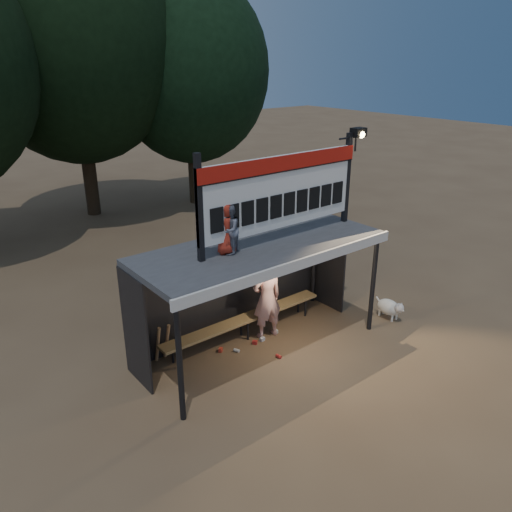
{
  "coord_description": "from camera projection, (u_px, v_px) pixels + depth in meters",
  "views": [
    {
      "loc": [
        -5.66,
        -6.97,
        5.67
      ],
      "look_at": [
        0.2,
        0.4,
        1.9
      ],
      "focal_mm": 35.0,
      "sensor_mm": 36.0,
      "label": 1
    }
  ],
  "objects": [
    {
      "name": "player",
      "position": [
        267.0,
        298.0,
        10.57
      ],
      "size": [
        0.73,
        0.55,
        1.83
      ],
      "primitive_type": "imported",
      "rotation": [
        0.0,
        0.0,
        2.96
      ],
      "color": "white",
      "rests_on": "ground"
    },
    {
      "name": "litter",
      "position": [
        257.0,
        340.0,
        10.64
      ],
      "size": [
        1.77,
        1.5,
        0.08
      ],
      "color": "red",
      "rests_on": "ground"
    },
    {
      "name": "ground",
      "position": [
        260.0,
        348.0,
        10.45
      ],
      "size": [
        80.0,
        80.0,
        0.0
      ],
      "primitive_type": "plane",
      "color": "brown",
      "rests_on": "ground"
    },
    {
      "name": "tree_right",
      "position": [
        190.0,
        70.0,
        19.04
      ],
      "size": [
        6.08,
        6.08,
        8.72
      ],
      "color": "#2E2114",
      "rests_on": "ground"
    },
    {
      "name": "child_a",
      "position": [
        229.0,
        230.0,
        8.96
      ],
      "size": [
        0.57,
        0.55,
        0.92
      ],
      "primitive_type": "imported",
      "rotation": [
        0.0,
        0.0,
        3.82
      ],
      "color": "slate",
      "rests_on": "dugout_shelter"
    },
    {
      "name": "dugout_shelter",
      "position": [
        253.0,
        263.0,
        9.94
      ],
      "size": [
        5.1,
        2.08,
        2.32
      ],
      "color": "#38383B",
      "rests_on": "ground"
    },
    {
      "name": "dog",
      "position": [
        390.0,
        307.0,
        11.53
      ],
      "size": [
        0.36,
        0.81,
        0.49
      ],
      "color": "silver",
      "rests_on": "ground"
    },
    {
      "name": "bench",
      "position": [
        244.0,
        320.0,
        10.69
      ],
      "size": [
        4.0,
        0.35,
        0.48
      ],
      "color": "olive",
      "rests_on": "ground"
    },
    {
      "name": "scoreboard_assembly",
      "position": [
        284.0,
        189.0,
        9.53
      ],
      "size": [
        4.1,
        0.27,
        1.99
      ],
      "color": "black",
      "rests_on": "dugout_shelter"
    },
    {
      "name": "tree_mid",
      "position": [
        73.0,
        41.0,
        17.09
      ],
      "size": [
        7.22,
        7.22,
        10.36
      ],
      "color": "black",
      "rests_on": "ground"
    },
    {
      "name": "bats",
      "position": [
        167.0,
        341.0,
        9.89
      ],
      "size": [
        0.47,
        0.32,
        0.84
      ],
      "color": "#9D7349",
      "rests_on": "ground"
    },
    {
      "name": "child_b",
      "position": [
        226.0,
        229.0,
        8.97
      ],
      "size": [
        0.53,
        0.42,
        0.95
      ],
      "primitive_type": "imported",
      "rotation": [
        0.0,
        0.0,
        2.85
      ],
      "color": "#A52819",
      "rests_on": "dugout_shelter"
    }
  ]
}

